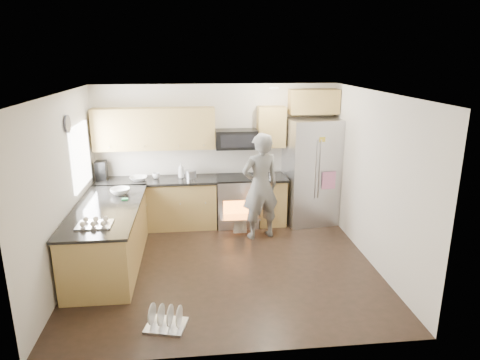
{
  "coord_description": "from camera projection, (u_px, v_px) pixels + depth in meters",
  "views": [
    {
      "loc": [
        -0.4,
        -5.89,
        3.1
      ],
      "look_at": [
        0.28,
        0.5,
        1.22
      ],
      "focal_mm": 32.0,
      "sensor_mm": 36.0,
      "label": 1
    }
  ],
  "objects": [
    {
      "name": "room_shell",
      "position": [
        222.0,
        159.0,
        6.07
      ],
      "size": [
        4.54,
        4.04,
        2.62
      ],
      "color": "beige",
      "rests_on": "ground"
    },
    {
      "name": "dish_rack",
      "position": [
        166.0,
        321.0,
        5.06
      ],
      "size": [
        0.54,
        0.47,
        0.29
      ],
      "rotation": [
        0.0,
        0.0,
        -0.25
      ],
      "color": "#B7B7BC",
      "rests_on": "ground"
    },
    {
      "name": "stove_range",
      "position": [
        237.0,
        190.0,
        7.99
      ],
      "size": [
        0.76,
        0.97,
        1.79
      ],
      "color": "#B7B7BC",
      "rests_on": "ground"
    },
    {
      "name": "person",
      "position": [
        260.0,
        186.0,
        7.34
      ],
      "size": [
        0.78,
        0.62,
        1.86
      ],
      "primitive_type": "imported",
      "rotation": [
        0.0,
        0.0,
        3.43
      ],
      "color": "slate",
      "rests_on": "ground"
    },
    {
      "name": "peninsula",
      "position": [
        109.0,
        236.0,
        6.46
      ],
      "size": [
        0.96,
        2.36,
        1.02
      ],
      "color": "#AB8944",
      "rests_on": "ground"
    },
    {
      "name": "refrigerator",
      "position": [
        312.0,
        171.0,
        8.05
      ],
      "size": [
        1.06,
        0.87,
        1.99
      ],
      "rotation": [
        0.0,
        0.0,
        0.12
      ],
      "color": "#B7B7BC",
      "rests_on": "ground"
    },
    {
      "name": "ground",
      "position": [
        225.0,
        266.0,
        6.53
      ],
      "size": [
        4.5,
        4.5,
        0.0
      ],
      "primitive_type": "plane",
      "color": "black",
      "rests_on": "ground"
    },
    {
      "name": "back_cabinet_run",
      "position": [
        186.0,
        176.0,
        7.86
      ],
      "size": [
        4.45,
        0.64,
        2.5
      ],
      "color": "#AB8944",
      "rests_on": "ground"
    }
  ]
}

